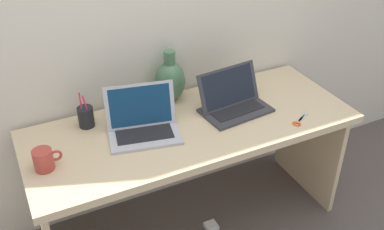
% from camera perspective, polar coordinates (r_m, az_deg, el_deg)
% --- Properties ---
extents(ground_plane, '(6.00, 6.00, 0.00)m').
position_cam_1_polar(ground_plane, '(2.73, 0.00, -13.53)').
color(ground_plane, '#564C47').
extents(back_wall, '(4.40, 0.04, 2.40)m').
position_cam_1_polar(back_wall, '(2.36, -4.03, 13.51)').
color(back_wall, beige).
rests_on(back_wall, ground).
extents(desk, '(1.68, 0.66, 0.71)m').
position_cam_1_polar(desk, '(2.35, 0.00, -3.88)').
color(desk, '#D1B78C').
rests_on(desk, ground).
extents(laptop_left, '(0.38, 0.30, 0.23)m').
position_cam_1_polar(laptop_left, '(2.19, -6.31, -0.80)').
color(laptop_left, '#B2B2B7').
rests_on(laptop_left, desk).
extents(laptop_right, '(0.38, 0.26, 0.21)m').
position_cam_1_polar(laptop_right, '(2.37, 5.16, 1.97)').
color(laptop_right, '#333338').
rests_on(laptop_right, desk).
extents(green_vase, '(0.16, 0.16, 0.29)m').
position_cam_1_polar(green_vase, '(2.42, -2.79, 4.44)').
color(green_vase, '#47704C').
rests_on(green_vase, desk).
extents(coffee_mug, '(0.13, 0.09, 0.10)m').
position_cam_1_polar(coffee_mug, '(2.06, -18.29, -5.40)').
color(coffee_mug, '#B23D33').
rests_on(coffee_mug, desk).
extents(pen_cup, '(0.08, 0.08, 0.19)m').
position_cam_1_polar(pen_cup, '(2.29, -13.33, -0.20)').
color(pen_cup, black).
rests_on(pen_cup, desk).
extents(scissors, '(0.14, 0.10, 0.01)m').
position_cam_1_polar(scissors, '(2.35, 13.40, -0.79)').
color(scissors, '#B7B7BC').
rests_on(scissors, desk).
extents(power_brick, '(0.07, 0.07, 0.03)m').
position_cam_1_polar(power_brick, '(2.69, 2.44, -13.94)').
color(power_brick, white).
rests_on(power_brick, ground).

